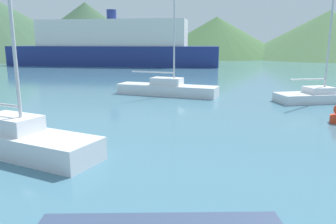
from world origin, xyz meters
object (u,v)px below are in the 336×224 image
at_px(sailboat_outer, 13,137).
at_px(ferry_distant, 113,46).
at_px(sailboat_middle, 318,96).
at_px(sailboat_inner, 167,88).

height_order(sailboat_outer, ferry_distant, sailboat_outer).
xyz_separation_m(sailboat_middle, sailboat_outer, (-14.13, -11.43, 0.13)).
relative_size(sailboat_inner, sailboat_middle, 1.00).
relative_size(sailboat_inner, ferry_distant, 0.22).
bearing_deg(sailboat_outer, sailboat_middle, 59.65).
relative_size(sailboat_inner, sailboat_outer, 0.72).
xyz_separation_m(sailboat_inner, sailboat_outer, (-4.05, -13.26, 0.06)).
bearing_deg(sailboat_inner, ferry_distant, 127.16).
bearing_deg(sailboat_middle, sailboat_outer, -157.03).
xyz_separation_m(sailboat_middle, ferry_distant, (-22.28, 32.02, 2.82)).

